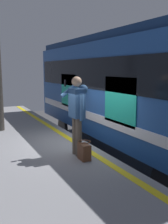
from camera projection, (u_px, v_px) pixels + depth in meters
The scene contains 8 objects.
ground_plane at pixel (88, 182), 6.94m from camera, with size 24.08×24.08×0.00m, color #3D3D3F.
platform at pixel (10, 177), 5.96m from camera, with size 15.05×4.08×1.11m, color gray.
safety_line at pixel (78, 144), 6.62m from camera, with size 14.74×0.16×0.01m, color yellow.
track_rail_near at pixel (128, 171), 7.50m from camera, with size 19.56×0.08×0.16m, color slate.
track_rail_far at pixel (165, 163), 8.12m from camera, with size 19.56×0.08×0.16m, color slate.
train_carriage at pixel (127, 85), 8.40m from camera, with size 9.37×2.80×3.90m.
passenger at pixel (77, 109), 5.64m from camera, with size 0.57×0.55×1.76m.
handbag at pixel (84, 151), 5.47m from camera, with size 0.30×0.28×0.41m.
Camera 1 is at (-5.81, 2.96, 3.04)m, focal length 41.12 mm.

